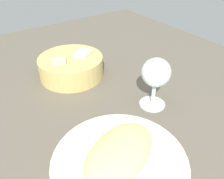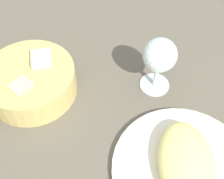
{
  "view_description": "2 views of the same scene",
  "coord_description": "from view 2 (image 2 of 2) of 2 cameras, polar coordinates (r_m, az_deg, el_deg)",
  "views": [
    {
      "loc": [
        -13.8,
        -35.76,
        37.2
      ],
      "look_at": [
        13.34,
        2.9,
        4.38
      ],
      "focal_mm": 36.77,
      "sensor_mm": 36.0,
      "label": 1
    },
    {
      "loc": [
        -19.97,
        -8.07,
        50.96
      ],
      "look_at": [
        14.27,
        4.06,
        4.04
      ],
      "focal_mm": 46.23,
      "sensor_mm": 36.0,
      "label": 2
    }
  ],
  "objects": [
    {
      "name": "ground_plane",
      "position": [
        0.56,
        -0.99,
        -15.25
      ],
      "size": [
        140.0,
        140.0,
        2.0
      ],
      "primitive_type": "cube",
      "color": "#5D5447"
    },
    {
      "name": "plate",
      "position": [
        0.56,
        13.99,
        -15.24
      ],
      "size": [
        26.18,
        26.18,
        1.4
      ],
      "primitive_type": "cylinder",
      "color": "white",
      "rests_on": "ground_plane"
    },
    {
      "name": "omelette",
      "position": [
        0.53,
        14.58,
        -14.08
      ],
      "size": [
        19.45,
        15.24,
        4.16
      ],
      "primitive_type": "ellipsoid",
      "rotation": [
        0.0,
        0.0,
        0.34
      ],
      "color": "#E2D47F",
      "rests_on": "plate"
    },
    {
      "name": "bread_basket",
      "position": [
        0.64,
        -15.68,
        1.66
      ],
      "size": [
        19.29,
        19.29,
        7.71
      ],
      "color": "tan",
      "rests_on": "ground_plane"
    },
    {
      "name": "wine_glass_near",
      "position": [
        0.59,
        9.35,
        6.26
      ],
      "size": [
        7.11,
        7.11,
        13.2
      ],
      "color": "silver",
      "rests_on": "ground_plane"
    }
  ]
}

